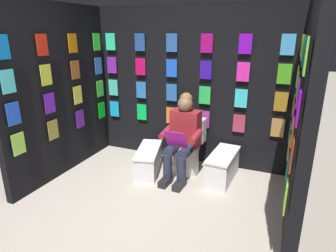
{
  "coord_description": "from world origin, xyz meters",
  "views": [
    {
      "loc": [
        -1.38,
        2.06,
        1.98
      ],
      "look_at": [
        -0.05,
        -1.12,
        0.85
      ],
      "focal_mm": 31.0,
      "sensor_mm": 36.0,
      "label": 1
    }
  ],
  "objects_px": {
    "person_reading": "(182,137)",
    "comic_longbox_far": "(149,160)",
    "toilet": "(188,149)",
    "comic_longbox_near": "(223,166)"
  },
  "relations": [
    {
      "from": "toilet",
      "to": "comic_longbox_far",
      "type": "height_order",
      "value": "toilet"
    },
    {
      "from": "person_reading",
      "to": "comic_longbox_near",
      "type": "height_order",
      "value": "person_reading"
    },
    {
      "from": "person_reading",
      "to": "comic_longbox_far",
      "type": "height_order",
      "value": "person_reading"
    },
    {
      "from": "toilet",
      "to": "person_reading",
      "type": "xyz_separation_m",
      "value": [
        0.01,
        0.23,
        0.27
      ]
    },
    {
      "from": "toilet",
      "to": "comic_longbox_far",
      "type": "relative_size",
      "value": 0.93
    },
    {
      "from": "comic_longbox_near",
      "to": "toilet",
      "type": "bearing_deg",
      "value": -6.35
    },
    {
      "from": "toilet",
      "to": "comic_longbox_far",
      "type": "bearing_deg",
      "value": 29.88
    },
    {
      "from": "person_reading",
      "to": "comic_longbox_far",
      "type": "relative_size",
      "value": 1.43
    },
    {
      "from": "toilet",
      "to": "comic_longbox_far",
      "type": "xyz_separation_m",
      "value": [
        0.51,
        0.27,
        -0.15
      ]
    },
    {
      "from": "comic_longbox_near",
      "to": "comic_longbox_far",
      "type": "distance_m",
      "value": 1.07
    }
  ]
}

